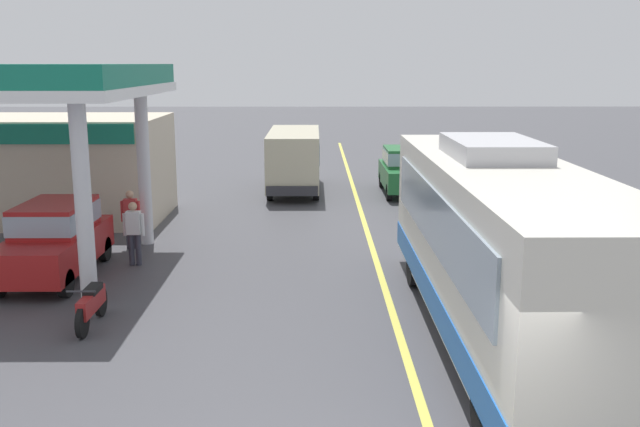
% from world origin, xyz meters
% --- Properties ---
extents(ground, '(120.00, 120.00, 0.00)m').
position_xyz_m(ground, '(0.00, 20.00, 0.00)').
color(ground, '#424247').
extents(lane_divider_stripe, '(0.16, 50.00, 0.01)m').
position_xyz_m(lane_divider_stripe, '(0.00, 15.00, 0.00)').
color(lane_divider_stripe, '#D8CC4C').
rests_on(lane_divider_stripe, ground).
extents(coach_bus_main, '(2.60, 11.04, 3.69)m').
position_xyz_m(coach_bus_main, '(1.83, 6.09, 1.72)').
color(coach_bus_main, silver).
rests_on(coach_bus_main, ground).
extents(gas_station_roadside, '(9.10, 11.95, 5.10)m').
position_xyz_m(gas_station_roadside, '(-10.18, 14.91, 2.63)').
color(gas_station_roadside, '#147259').
rests_on(gas_station_roadside, ground).
extents(car_at_pump, '(1.70, 4.20, 1.82)m').
position_xyz_m(car_at_pump, '(-7.93, 10.16, 1.01)').
color(car_at_pump, maroon).
rests_on(car_at_pump, ground).
extents(minibus_opposing_lane, '(2.04, 6.13, 2.44)m').
position_xyz_m(minibus_opposing_lane, '(-2.46, 22.06, 1.47)').
color(minibus_opposing_lane, '#BFB799').
rests_on(minibus_opposing_lane, ground).
extents(motorcycle_parked_forecourt, '(0.55, 1.80, 0.92)m').
position_xyz_m(motorcycle_parked_forecourt, '(-6.05, 6.78, 0.44)').
color(motorcycle_parked_forecourt, black).
rests_on(motorcycle_parked_forecourt, ground).
extents(pedestrian_near_pump, '(0.55, 0.22, 1.66)m').
position_xyz_m(pedestrian_near_pump, '(-6.78, 12.85, 0.93)').
color(pedestrian_near_pump, '#33333F').
rests_on(pedestrian_near_pump, ground).
extents(pedestrian_by_shop, '(0.55, 0.22, 1.66)m').
position_xyz_m(pedestrian_by_shop, '(-6.27, 11.16, 0.93)').
color(pedestrian_by_shop, '#33333F').
rests_on(pedestrian_by_shop, ground).
extents(car_trailing_behind_bus, '(1.70, 4.20, 1.82)m').
position_xyz_m(car_trailing_behind_bus, '(1.95, 21.53, 1.01)').
color(car_trailing_behind_bus, '#1E602D').
rests_on(car_trailing_behind_bus, ground).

